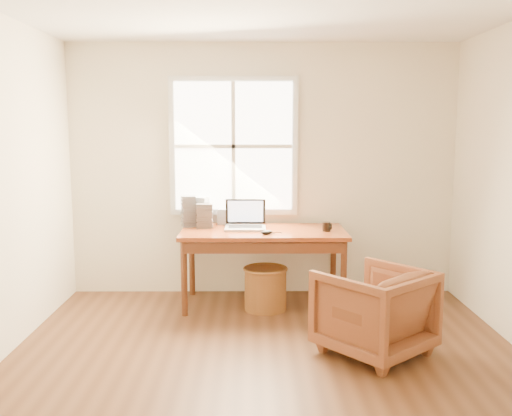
{
  "coord_description": "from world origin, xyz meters",
  "views": [
    {
      "loc": [
        -0.1,
        -3.68,
        1.75
      ],
      "look_at": [
        -0.07,
        1.65,
        0.99
      ],
      "focal_mm": 40.0,
      "sensor_mm": 36.0,
      "label": 1
    }
  ],
  "objects": [
    {
      "name": "cd_stack_a",
      "position": [
        -0.63,
        2.09,
        0.89
      ],
      "size": [
        0.18,
        0.17,
        0.29
      ],
      "primitive_type": "cube",
      "rotation": [
        0.0,
        0.0,
        -0.38
      ],
      "color": "silver",
      "rests_on": "desk"
    },
    {
      "name": "cd_stack_b",
      "position": [
        -0.58,
        1.94,
        0.87
      ],
      "size": [
        0.16,
        0.15,
        0.24
      ],
      "primitive_type": "cube",
      "rotation": [
        0.0,
        0.0,
        0.07
      ],
      "color": "#27282C",
      "rests_on": "desk"
    },
    {
      "name": "cd_stack_c",
      "position": [
        -0.75,
        2.0,
        0.9
      ],
      "size": [
        0.16,
        0.15,
        0.31
      ],
      "primitive_type": "cube",
      "rotation": [
        0.0,
        0.0,
        0.3
      ],
      "color": "gray",
      "rests_on": "desk"
    },
    {
      "name": "desk",
      "position": [
        0.0,
        1.8,
        0.73
      ],
      "size": [
        1.6,
        0.8,
        0.04
      ],
      "primitive_type": "cube",
      "color": "brown",
      "rests_on": "room_shell"
    },
    {
      "name": "wicker_stool",
      "position": [
        0.02,
        1.64,
        0.2
      ],
      "size": [
        0.5,
        0.5,
        0.4
      ],
      "primitive_type": "cylinder",
      "rotation": [
        0.0,
        0.0,
        0.3
      ],
      "color": "brown",
      "rests_on": "room_shell"
    },
    {
      "name": "armchair",
      "position": [
        0.83,
        0.55,
        0.34
      ],
      "size": [
        1.04,
        1.04,
        0.68
      ],
      "primitive_type": "imported",
      "rotation": [
        0.0,
        0.0,
        3.85
      ],
      "color": "brown",
      "rests_on": "room_shell"
    },
    {
      "name": "laptop",
      "position": [
        -0.18,
        1.83,
        0.89
      ],
      "size": [
        0.37,
        0.39,
        0.28
      ],
      "primitive_type": null,
      "rotation": [
        0.0,
        0.0,
        -0.0
      ],
      "color": "#AAAEB2",
      "rests_on": "desk"
    },
    {
      "name": "room_shell",
      "position": [
        -0.02,
        0.16,
        1.32
      ],
      "size": [
        4.04,
        4.54,
        2.64
      ],
      "color": "#57341E",
      "rests_on": "ground"
    },
    {
      "name": "mouse",
      "position": [
        0.03,
        1.57,
        0.77
      ],
      "size": [
        0.13,
        0.11,
        0.04
      ],
      "primitive_type": "ellipsoid",
      "rotation": [
        0.0,
        0.0,
        0.4
      ],
      "color": "black",
      "rests_on": "desk"
    },
    {
      "name": "cd_stack_d",
      "position": [
        -0.39,
        2.12,
        0.83
      ],
      "size": [
        0.15,
        0.14,
        0.16
      ],
      "primitive_type": "cube",
      "rotation": [
        0.0,
        0.0,
        -0.2
      ],
      "color": "silver",
      "rests_on": "desk"
    },
    {
      "name": "coffee_mug",
      "position": [
        0.61,
        1.73,
        0.79
      ],
      "size": [
        0.1,
        0.1,
        0.09
      ],
      "primitive_type": "cylinder",
      "rotation": [
        0.0,
        0.0,
        -0.25
      ],
      "color": "black",
      "rests_on": "desk"
    }
  ]
}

